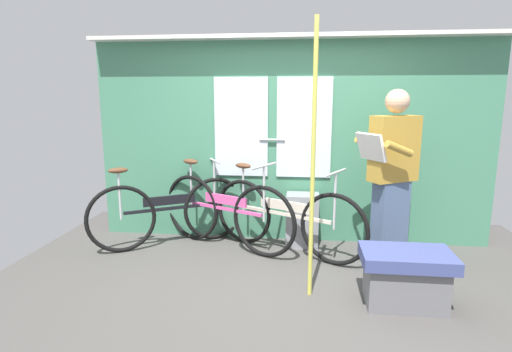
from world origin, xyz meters
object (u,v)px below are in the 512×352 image
object	(u,v)px
trash_bin_by_wall	(302,220)
handrail_pole	(313,164)
bench_seat_corner	(405,277)
bicycle_by_pole	(169,212)
bicycle_near_door	(225,212)
passenger_reading_newspaper	(392,174)
bicycle_leaning_behind	(285,217)

from	to	relation	value
trash_bin_by_wall	handrail_pole	world-z (taller)	handrail_pole
handrail_pole	bench_seat_corner	size ratio (longest dim) A/B	3.19
bicycle_by_pole	handrail_pole	distance (m)	1.96
bench_seat_corner	bicycle_by_pole	bearing A→B (deg)	154.85
bicycle_near_door	handrail_pole	distance (m)	1.53
passenger_reading_newspaper	bicycle_near_door	bearing A→B (deg)	-37.93
bicycle_near_door	bicycle_leaning_behind	bearing A→B (deg)	19.00
passenger_reading_newspaper	bench_seat_corner	bearing A→B (deg)	57.56
handrail_pole	bicycle_near_door	bearing A→B (deg)	132.37
passenger_reading_newspaper	bench_seat_corner	xyz separation A→B (m)	(-0.03, -0.87, -0.66)
bicycle_near_door	passenger_reading_newspaper	distance (m)	1.77
trash_bin_by_wall	handrail_pole	bearing A→B (deg)	-86.28
passenger_reading_newspaper	bicycle_by_pole	bearing A→B (deg)	-35.54
bicycle_leaning_behind	passenger_reading_newspaper	distance (m)	1.16
bicycle_near_door	bicycle_leaning_behind	world-z (taller)	bicycle_near_door
bench_seat_corner	bicycle_leaning_behind	bearing A→B (deg)	135.06
bicycle_near_door	bicycle_leaning_behind	distance (m)	0.66
trash_bin_by_wall	bench_seat_corner	distance (m)	1.50
bicycle_near_door	passenger_reading_newspaper	xyz separation A→B (m)	(1.68, -0.22, 0.50)
bicycle_near_door	handrail_pole	xyz separation A→B (m)	(0.91, -1.00, 0.72)
trash_bin_by_wall	passenger_reading_newspaper	bearing A→B (deg)	-24.07
trash_bin_by_wall	handrail_pole	size ratio (longest dim) A/B	0.26
bicycle_leaning_behind	bicycle_by_pole	world-z (taller)	same
passenger_reading_newspaper	bench_seat_corner	distance (m)	1.09
bicycle_by_pole	trash_bin_by_wall	size ratio (longest dim) A/B	2.65
bicycle_by_pole	bench_seat_corner	bearing A→B (deg)	-55.20
bicycle_by_pole	bench_seat_corner	size ratio (longest dim) A/B	2.21
passenger_reading_newspaper	bicycle_leaning_behind	bearing A→B (deg)	-37.95
bicycle_near_door	trash_bin_by_wall	distance (m)	0.86
passenger_reading_newspaper	bench_seat_corner	world-z (taller)	passenger_reading_newspaper
passenger_reading_newspaper	handrail_pole	distance (m)	1.12
bicycle_by_pole	bicycle_leaning_behind	bearing A→B (deg)	-33.08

